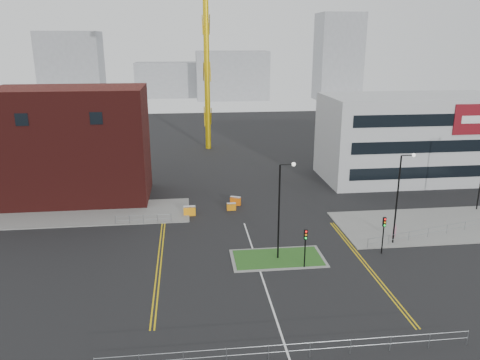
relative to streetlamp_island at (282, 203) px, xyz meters
The scene contains 27 objects.
ground 9.91m from the streetlamp_island, 105.50° to the right, with size 200.00×200.00×0.00m, color black.
pavement_left 26.80m from the streetlamp_island, 147.78° to the left, with size 28.00×8.00×0.12m, color slate.
pavement_right 21.35m from the streetlamp_island, 16.87° to the left, with size 24.00×10.00×0.12m, color slate.
island_kerb 5.38m from the streetlamp_island, behind, with size 8.60×4.60×0.08m, color slate.
grass_island 5.36m from the streetlamp_island, behind, with size 8.00×4.00×0.12m, color #234F1A.
brick_building 32.20m from the streetlamp_island, 141.56° to the left, with size 24.20×10.07×14.24m.
office_block 33.78m from the streetlamp_island, 45.22° to the left, with size 25.00×12.20×12.00m.
streetlamp_island is the anchor object (origin of this frame).
streetlamp_right_near 12.17m from the streetlamp_island, ahead, with size 1.46×0.36×9.18m.
traffic_light_island 3.92m from the streetlamp_island, 48.59° to the right, with size 0.28×0.33×3.65m.
traffic_light_right 10.19m from the streetlamp_island, ahead, with size 0.28×0.33×3.65m.
railing_front 14.91m from the streetlamp_island, 99.00° to the right, with size 24.05×0.05×1.10m.
railing_left 17.22m from the streetlamp_island, 142.89° to the left, with size 6.05×0.05×1.10m.
railing_right 19.18m from the streetlamp_island, 10.84° to the left, with size 19.05×5.05×1.10m.
centre_line 8.38m from the streetlamp_island, 110.29° to the right, with size 0.15×30.00×0.01m, color silver.
yellow_left_a 12.61m from the streetlamp_island, 169.89° to the left, with size 0.12×24.00×0.01m, color gold.
yellow_left_b 12.35m from the streetlamp_island, 169.62° to the left, with size 0.12×24.00×0.01m, color gold.
yellow_right_a 9.29m from the streetlamp_island, 15.36° to the right, with size 0.12×20.00×0.01m, color gold.
yellow_right_b 9.53m from the streetlamp_island, 14.78° to the right, with size 0.12×20.00×0.01m, color gold.
skyline_a 119.82m from the streetlamp_island, 110.65° to the left, with size 18.00×12.00×22.00m, color gray.
skyline_b 122.28m from the streetlamp_island, 86.35° to the left, with size 24.00×12.00×16.00m, color gray.
skyline_c 124.87m from the streetlamp_island, 69.91° to the left, with size 14.00×12.00×28.00m, color gray.
skyline_d 132.40m from the streetlamp_island, 94.43° to the left, with size 30.00×12.00×12.00m, color gray.
pedestrian 13.60m from the streetlamp_island, 14.16° to the left, with size 0.60×0.39×1.65m, color #BA788E.
barrier_left 15.40m from the streetlamp_island, 123.96° to the left, with size 1.37×0.48×1.15m.
barrier_mid 16.05m from the streetlamp_island, 99.51° to the left, with size 1.33×0.90×1.07m.
barrier_right 14.56m from the streetlamp_island, 103.58° to the left, with size 1.08×0.38×0.90m.
Camera 1 is at (-6.02, -30.64, 19.37)m, focal length 35.00 mm.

